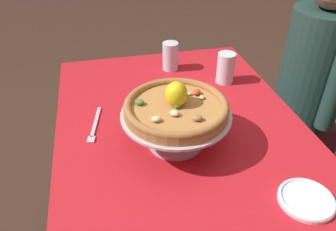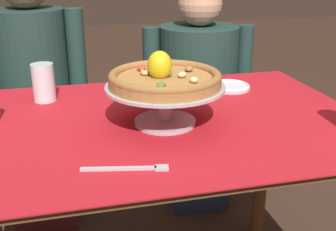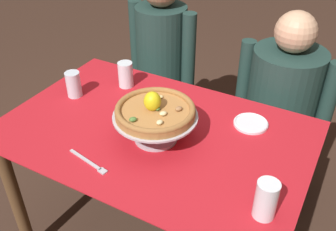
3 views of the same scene
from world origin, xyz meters
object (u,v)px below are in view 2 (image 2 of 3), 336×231
at_px(dinner_fork, 130,168).
at_px(diner_left, 38,107).
at_px(water_glass_back_left, 44,85).
at_px(diner_right, 197,100).
at_px(pizza, 165,78).
at_px(side_plate, 230,86).
at_px(pizza_stand, 165,98).

xyz_separation_m(dinner_fork, diner_left, (-0.27, 1.03, -0.19)).
xyz_separation_m(water_glass_back_left, diner_right, (0.69, 0.46, -0.26)).
bearing_deg(diner_right, water_glass_back_left, -146.55).
distance_m(pizza, dinner_fork, 0.32).
bearing_deg(pizza, diner_left, 118.01).
height_order(dinner_fork, diner_right, diner_right).
bearing_deg(water_glass_back_left, side_plate, -1.74).
bearing_deg(water_glass_back_left, diner_right, 33.45).
xyz_separation_m(water_glass_back_left, diner_left, (-0.07, 0.48, -0.24)).
bearing_deg(diner_left, diner_right, -1.50).
height_order(pizza_stand, diner_right, diner_right).
height_order(pizza, side_plate, pizza).
xyz_separation_m(side_plate, dinner_fork, (-0.46, -0.53, -0.01)).
height_order(water_glass_back_left, diner_left, diner_left).
bearing_deg(side_plate, pizza_stand, -138.29).
xyz_separation_m(pizza_stand, pizza, (-0.00, 0.00, 0.06)).
bearing_deg(pizza_stand, side_plate, 41.71).
bearing_deg(water_glass_back_left, diner_left, 97.90).
height_order(side_plate, dinner_fork, side_plate).
relative_size(side_plate, dinner_fork, 0.74).
relative_size(water_glass_back_left, diner_right, 0.11).
bearing_deg(dinner_fork, pizza, 60.80).
relative_size(pizza, side_plate, 2.14).
distance_m(water_glass_back_left, diner_left, 0.54).
bearing_deg(dinner_fork, pizza_stand, 60.61).
xyz_separation_m(dinner_fork, diner_right, (0.49, 1.01, -0.21)).
bearing_deg(side_plate, water_glass_back_left, 178.26).
bearing_deg(side_plate, dinner_fork, -130.56).
distance_m(water_glass_back_left, side_plate, 0.66).
bearing_deg(pizza, diner_right, 65.44).
height_order(water_glass_back_left, side_plate, water_glass_back_left).
relative_size(pizza, diner_left, 0.26).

